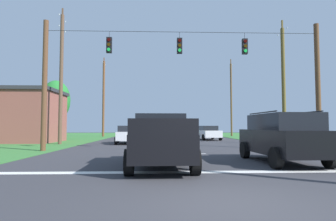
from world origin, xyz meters
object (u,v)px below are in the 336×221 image
at_px(distant_car_crossing_white, 208,133).
at_px(utility_pole_far_right, 231,98).
at_px(utility_pole_far_left, 104,98).
at_px(tree_roadside_right, 56,101).
at_px(pickup_truck, 161,140).
at_px(overhead_signal_span, 183,80).
at_px(suv_black, 281,137).
at_px(utility_pole_mid_right, 284,84).
at_px(utility_pole_mid_left, 61,76).
at_px(distant_car_oncoming, 128,134).

xyz_separation_m(distant_car_crossing_white, utility_pole_far_right, (5.38, 10.61, 4.79)).
bearing_deg(utility_pole_far_left, tree_roadside_right, -122.05).
height_order(utility_pole_far_left, tree_roadside_right, utility_pole_far_left).
bearing_deg(pickup_truck, utility_pole_far_left, 105.16).
height_order(overhead_signal_span, suv_black, overhead_signal_span).
bearing_deg(utility_pole_far_left, utility_pole_far_right, 3.61).
bearing_deg(pickup_truck, tree_roadside_right, 118.49).
height_order(utility_pole_mid_right, tree_roadside_right, utility_pole_mid_right).
bearing_deg(pickup_truck, utility_pole_far_right, 70.43).
height_order(pickup_truck, utility_pole_far_right, utility_pole_far_right).
height_order(distant_car_crossing_white, utility_pole_far_left, utility_pole_far_left).
height_order(overhead_signal_span, utility_pole_mid_left, utility_pole_mid_left).
bearing_deg(distant_car_crossing_white, utility_pole_mid_left, -152.57).
xyz_separation_m(suv_black, utility_pole_far_left, (-12.78, 28.08, 4.42)).
bearing_deg(utility_pole_far_right, suv_black, -101.09).
height_order(suv_black, tree_roadside_right, tree_roadside_right).
bearing_deg(overhead_signal_span, utility_pole_mid_left, 146.89).
xyz_separation_m(overhead_signal_span, distant_car_crossing_white, (3.90, 13.14, -3.52)).
bearing_deg(tree_roadside_right, utility_pole_far_left, 57.95).
xyz_separation_m(distant_car_oncoming, utility_pole_far_right, (13.38, 16.60, 4.79)).
xyz_separation_m(pickup_truck, distant_car_oncoming, (-2.69, 13.46, -0.18)).
height_order(pickup_truck, distant_car_oncoming, pickup_truck).
xyz_separation_m(pickup_truck, tree_roadside_right, (-12.03, 22.18, 3.47)).
bearing_deg(utility_pole_far_left, distant_car_crossing_white, -35.71).
height_order(pickup_truck, tree_roadside_right, tree_roadside_right).
relative_size(distant_car_oncoming, utility_pole_mid_left, 0.39).
xyz_separation_m(overhead_signal_span, pickup_truck, (-1.40, -6.32, -3.34)).
distance_m(pickup_truck, utility_pole_mid_left, 15.60).
height_order(utility_pole_mid_right, utility_pole_far_left, utility_pole_far_left).
height_order(distant_car_crossing_white, utility_pole_far_right, utility_pole_far_right).
bearing_deg(utility_pole_mid_right, suv_black, -115.33).
distance_m(distant_car_oncoming, utility_pole_far_right, 21.85).
bearing_deg(overhead_signal_span, pickup_truck, -102.54).
height_order(distant_car_crossing_white, utility_pole_mid_right, utility_pole_mid_right).
distance_m(utility_pole_far_left, tree_roadside_right, 8.00).
bearing_deg(overhead_signal_span, utility_pole_mid_right, 34.17).
bearing_deg(utility_pole_mid_left, distant_car_crossing_white, 27.43).
xyz_separation_m(utility_pole_mid_right, utility_pole_far_left, (-18.30, 16.42, 0.42)).
distance_m(pickup_truck, distant_car_crossing_white, 20.17).
relative_size(suv_black, utility_pole_far_right, 0.42).
relative_size(pickup_truck, suv_black, 1.12).
bearing_deg(utility_pole_far_right, utility_pole_far_left, -176.39).
height_order(pickup_truck, utility_pole_mid_right, utility_pole_mid_right).
bearing_deg(distant_car_oncoming, tree_roadside_right, 137.00).
bearing_deg(utility_pole_mid_right, distant_car_crossing_white, 126.51).
xyz_separation_m(distant_car_oncoming, utility_pole_mid_left, (-5.39, -0.96, 4.84)).
xyz_separation_m(distant_car_crossing_white, tree_roadside_right, (-17.34, 2.72, 3.65)).
bearing_deg(pickup_truck, utility_pole_mid_right, 49.98).
bearing_deg(overhead_signal_span, utility_pole_far_left, 112.24).
relative_size(suv_black, utility_pole_far_left, 0.43).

